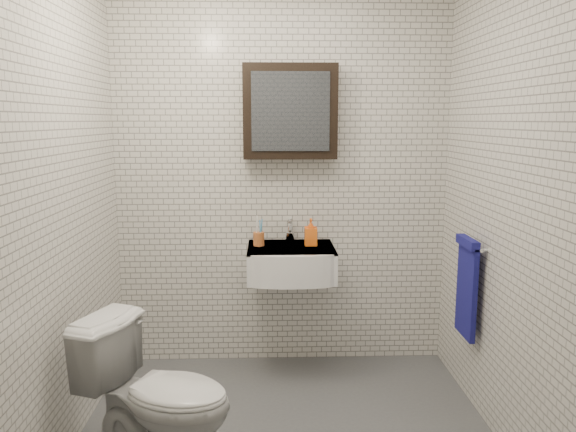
{
  "coord_description": "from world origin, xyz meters",
  "views": [
    {
      "loc": [
        -0.09,
        -2.71,
        1.65
      ],
      "look_at": [
        0.02,
        0.45,
        1.1
      ],
      "focal_mm": 35.0,
      "sensor_mm": 36.0,
      "label": 1
    }
  ],
  "objects": [
    {
      "name": "washbasin",
      "position": [
        0.05,
        0.73,
        0.76
      ],
      "size": [
        0.55,
        0.5,
        0.2
      ],
      "color": "white",
      "rests_on": "room_shell"
    },
    {
      "name": "toothbrush_cup",
      "position": [
        -0.16,
        0.81,
        0.9
      ],
      "size": [
        0.09,
        0.09,
        0.19
      ],
      "rotation": [
        0.0,
        0.0,
        0.37
      ],
      "color": "#B7602D",
      "rests_on": "washbasin"
    },
    {
      "name": "mirror_cabinet",
      "position": [
        0.05,
        0.93,
        1.7
      ],
      "size": [
        0.6,
        0.15,
        0.6
      ],
      "color": "black",
      "rests_on": "room_shell"
    },
    {
      "name": "room_shell",
      "position": [
        0.0,
        0.0,
        1.47
      ],
      "size": [
        2.22,
        2.02,
        2.51
      ],
      "color": "silver",
      "rests_on": "ground"
    },
    {
      "name": "soap_bottle",
      "position": [
        0.18,
        0.81,
        0.94
      ],
      "size": [
        0.08,
        0.08,
        0.17
      ],
      "primitive_type": "imported",
      "rotation": [
        0.0,
        0.0,
        -0.0
      ],
      "color": "orange",
      "rests_on": "washbasin"
    },
    {
      "name": "toilet",
      "position": [
        -0.61,
        -0.24,
        0.37
      ],
      "size": [
        0.82,
        0.64,
        0.73
      ],
      "primitive_type": "imported",
      "rotation": [
        0.0,
        0.0,
        1.19
      ],
      "color": "silver",
      "rests_on": "ground"
    },
    {
      "name": "faucet",
      "position": [
        0.05,
        0.93,
        0.92
      ],
      "size": [
        0.06,
        0.2,
        0.15
      ],
      "color": "silver",
      "rests_on": "washbasin"
    },
    {
      "name": "towel_rail",
      "position": [
        1.04,
        0.35,
        0.72
      ],
      "size": [
        0.09,
        0.3,
        0.58
      ],
      "color": "silver",
      "rests_on": "room_shell"
    }
  ]
}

